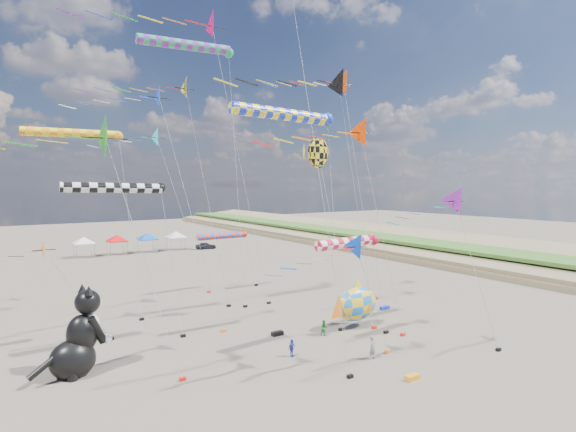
# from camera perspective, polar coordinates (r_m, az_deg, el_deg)

# --- Properties ---
(ground) EXTENTS (260.00, 260.00, 0.00)m
(ground) POSITION_cam_1_polar(r_m,az_deg,el_deg) (27.14, 13.66, -21.22)
(ground) COLOR brown
(ground) RESTS_ON ground
(delta_kite_0) EXTENTS (11.29, 2.53, 15.28)m
(delta_kite_0) POSITION_cam_1_polar(r_m,az_deg,el_deg) (25.41, -22.23, 8.80)
(delta_kite_0) COLOR #178316
(delta_kite_0) RESTS_ON ground
(delta_kite_2) EXTENTS (11.84, 2.18, 16.21)m
(delta_kite_2) POSITION_cam_1_polar(r_m,az_deg,el_deg) (31.32, 8.75, 9.97)
(delta_kite_2) COLOR #EF3801
(delta_kite_2) RESTS_ON ground
(delta_kite_3) EXTENTS (9.31, 1.83, 18.75)m
(delta_kite_3) POSITION_cam_1_polar(r_m,az_deg,el_deg) (33.73, -15.04, 14.02)
(delta_kite_3) COLOR blue
(delta_kite_3) RESTS_ON ground
(delta_kite_4) EXTENTS (9.82, 1.84, 8.64)m
(delta_kite_4) POSITION_cam_1_polar(r_m,az_deg,el_deg) (27.85, 6.12, -4.57)
(delta_kite_4) COLOR blue
(delta_kite_4) RESTS_ON ground
(delta_kite_5) EXTENTS (9.98, 2.07, 17.24)m
(delta_kite_5) POSITION_cam_1_polar(r_m,az_deg,el_deg) (46.40, -15.54, 9.28)
(delta_kite_5) COLOR #21E2D6
(delta_kite_5) RESTS_ON ground
(delta_kite_6) EXTENTS (15.45, 2.73, 21.49)m
(delta_kite_6) POSITION_cam_1_polar(r_m,az_deg,el_deg) (39.74, 5.12, 16.11)
(delta_kite_6) COLOR black
(delta_kite_6) RESTS_ON ground
(delta_kite_7) EXTENTS (8.60, 1.90, 11.48)m
(delta_kite_7) POSITION_cam_1_polar(r_m,az_deg,el_deg) (30.59, 22.13, 1.26)
(delta_kite_7) COLOR #8B2193
(delta_kite_7) RESTS_ON ground
(delta_kite_8) EXTENTS (12.11, 2.65, 22.59)m
(delta_kite_8) POSITION_cam_1_polar(r_m,az_deg,el_deg) (43.57, 7.57, 16.56)
(delta_kite_8) COLOR #D04003
(delta_kite_8) RESTS_ON ground
(delta_kite_9) EXTENTS (16.18, 2.82, 27.04)m
(delta_kite_9) POSITION_cam_1_polar(r_m,az_deg,el_deg) (42.51, -9.43, 22.96)
(delta_kite_9) COLOR #DC094F
(delta_kite_9) RESTS_ON ground
(delta_kite_10) EXTENTS (8.06, 1.63, 7.85)m
(delta_kite_10) POSITION_cam_1_polar(r_m,az_deg,el_deg) (34.95, -27.67, -4.48)
(delta_kite_10) COLOR orange
(delta_kite_10) RESTS_ON ground
(delta_kite_11) EXTENTS (12.12, 2.15, 20.85)m
(delta_kite_11) POSITION_cam_1_polar(r_m,az_deg,el_deg) (40.91, -14.26, 15.04)
(delta_kite_11) COLOR #E1FF24
(delta_kite_11) RESTS_ON ground
(windsock_0) EXTENTS (8.57, 0.72, 15.81)m
(windsock_0) POSITION_cam_1_polar(r_m,az_deg,el_deg) (38.69, -25.18, 9.33)
(windsock_0) COLOR orange
(windsock_0) RESTS_ON ground
(windsock_1) EXTENTS (8.20, 0.72, 11.66)m
(windsock_1) POSITION_cam_1_polar(r_m,az_deg,el_deg) (32.89, -20.66, 3.25)
(windsock_1) COLOR black
(windsock_1) RESTS_ON ground
(windsock_2) EXTENTS (9.66, 0.91, 16.87)m
(windsock_2) POSITION_cam_1_polar(r_m,az_deg,el_deg) (32.30, 0.01, 12.63)
(windsock_2) COLOR #162FDD
(windsock_2) RESTS_ON ground
(windsock_3) EXTENTS (7.22, 0.72, 6.36)m
(windsock_3) POSITION_cam_1_polar(r_m,az_deg,el_deg) (49.09, -8.05, -2.53)
(windsock_3) COLOR red
(windsock_3) RESTS_ON ground
(windsock_4) EXTENTS (7.02, 0.78, 7.79)m
(windsock_4) POSITION_cam_1_polar(r_m,az_deg,el_deg) (32.52, 7.91, -3.39)
(windsock_4) COLOR red
(windsock_4) RESTS_ON ground
(windsock_5) EXTENTS (9.68, 0.91, 23.64)m
(windsock_5) POSITION_cam_1_polar(r_m,az_deg,el_deg) (41.20, -12.26, 20.24)
(windsock_5) COLOR #1C9A56
(windsock_5) RESTS_ON ground
(angelfish_kite) EXTENTS (3.74, 3.02, 15.58)m
(angelfish_kite) POSITION_cam_1_polar(r_m,az_deg,el_deg) (38.96, 3.65, 7.86)
(angelfish_kite) COLOR yellow
(angelfish_kite) RESTS_ON ground
(cat_inflatable) EXTENTS (4.42, 2.99, 5.45)m
(cat_inflatable) POSITION_cam_1_polar(r_m,az_deg,el_deg) (30.65, -25.20, -13.06)
(cat_inflatable) COLOR black
(cat_inflatable) RESTS_ON ground
(fish_inflatable) EXTENTS (5.48, 2.40, 4.03)m
(fish_inflatable) POSITION_cam_1_polar(r_m,az_deg,el_deg) (37.10, 8.64, -10.98)
(fish_inflatable) COLOR blue
(fish_inflatable) RESTS_ON ground
(person_adult) EXTENTS (0.61, 0.45, 1.54)m
(person_adult) POSITION_cam_1_polar(r_m,az_deg,el_deg) (31.35, 10.69, -16.11)
(person_adult) COLOR gray
(person_adult) RESTS_ON ground
(child_green) EXTENTS (0.69, 0.61, 1.20)m
(child_green) POSITION_cam_1_polar(r_m,az_deg,el_deg) (35.36, 4.61, -14.00)
(child_green) COLOR #23872A
(child_green) RESTS_ON ground
(child_blue) EXTENTS (0.74, 0.49, 1.18)m
(child_blue) POSITION_cam_1_polar(r_m,az_deg,el_deg) (31.33, 0.48, -16.41)
(child_blue) COLOR #223AB5
(child_blue) RESTS_ON ground
(kite_bag_0) EXTENTS (0.90, 0.44, 0.30)m
(kite_bag_0) POSITION_cam_1_polar(r_m,az_deg,el_deg) (29.11, 15.51, -19.13)
(kite_bag_0) COLOR orange
(kite_bag_0) RESTS_ON ground
(kite_bag_1) EXTENTS (0.90, 0.44, 0.30)m
(kite_bag_1) POSITION_cam_1_polar(r_m,az_deg,el_deg) (35.46, -1.36, -14.69)
(kite_bag_1) COLOR black
(kite_bag_1) RESTS_ON ground
(kite_bag_2) EXTENTS (0.90, 0.44, 0.30)m
(kite_bag_2) POSITION_cam_1_polar(r_m,az_deg,el_deg) (43.26, 12.18, -11.32)
(kite_bag_2) COLOR #1626E1
(kite_bag_2) RESTS_ON ground
(tent_row) EXTENTS (19.20, 4.20, 3.80)m
(tent_row) POSITION_cam_1_polar(r_m,az_deg,el_deg) (79.46, -19.15, -2.27)
(tent_row) COLOR white
(tent_row) RESTS_ON ground
(parked_car) EXTENTS (3.80, 2.02, 1.23)m
(parked_car) POSITION_cam_1_polar(r_m,az_deg,el_deg) (81.81, -10.40, -3.72)
(parked_car) COLOR #26262D
(parked_car) RESTS_ON ground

